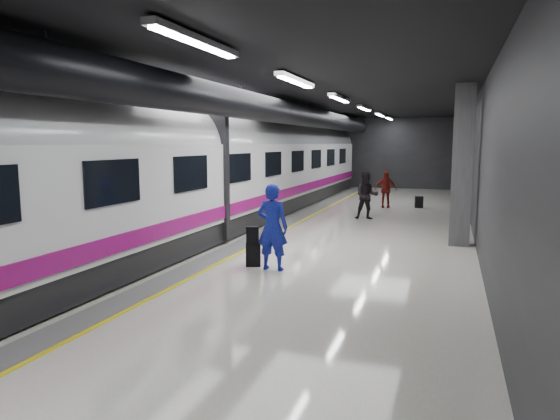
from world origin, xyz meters
The scene contains 9 objects.
ground centered at (0.00, 0.00, 0.00)m, with size 40.00×40.00×0.00m, color silver.
platform_hall centered at (-0.29, 0.96, 3.54)m, with size 10.02×40.02×4.51m.
train centered at (-3.25, 0.00, 2.07)m, with size 3.05×38.00×4.05m.
traveler_main centered at (0.48, -2.38, 0.99)m, with size 0.72×0.48×1.99m, color #1930BC.
suitcase_main centered at (-0.07, -2.21, 0.28)m, with size 0.35×0.22×0.56m, color black.
shoulder_bag centered at (-0.08, -2.23, 0.76)m, with size 0.29×0.16×0.39m, color black.
traveler_far_a centered at (1.27, 5.98, 0.91)m, with size 0.88×0.69×1.81m, color black.
traveler_far_b centered at (1.49, 9.84, 0.82)m, with size 0.96×0.40×1.64m, color maroon.
suitcase_far centered at (2.95, 10.21, 0.26)m, with size 0.35×0.23×0.52m, color black.
Camera 1 is at (4.26, -12.88, 2.88)m, focal length 32.00 mm.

